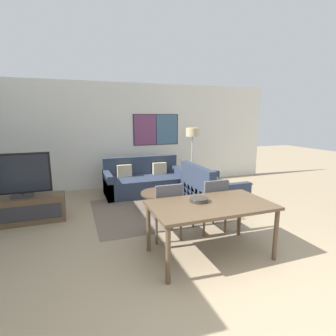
{
  "coord_description": "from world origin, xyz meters",
  "views": [
    {
      "loc": [
        -1.72,
        -1.99,
        1.91
      ],
      "look_at": [
        -0.05,
        2.61,
        0.95
      ],
      "focal_mm": 28.0,
      "sensor_mm": 36.0,
      "label": 1
    }
  ],
  "objects_px": {
    "television": "(20,176)",
    "sofa_main": "(144,182)",
    "coffee_table": "(161,196)",
    "floor_lamp": "(192,137)",
    "tv_console": "(24,210)",
    "dining_table": "(211,209)",
    "dining_chair_centre": "(212,203)",
    "dining_chair_left": "(166,208)",
    "fruit_bowl": "(199,199)",
    "sofa_side": "(210,192)"
  },
  "relations": [
    {
      "from": "television",
      "to": "sofa_main",
      "type": "bearing_deg",
      "value": 23.97
    },
    {
      "from": "coffee_table",
      "to": "floor_lamp",
      "type": "distance_m",
      "value": 2.14
    },
    {
      "from": "tv_console",
      "to": "sofa_main",
      "type": "distance_m",
      "value": 2.81
    },
    {
      "from": "dining_table",
      "to": "floor_lamp",
      "type": "distance_m",
      "value": 3.57
    },
    {
      "from": "dining_table",
      "to": "dining_chair_centre",
      "type": "height_order",
      "value": "dining_chair_centre"
    },
    {
      "from": "tv_console",
      "to": "dining_chair_left",
      "type": "relative_size",
      "value": 1.53
    },
    {
      "from": "tv_console",
      "to": "sofa_main",
      "type": "relative_size",
      "value": 0.71
    },
    {
      "from": "dining_chair_centre",
      "to": "fruit_bowl",
      "type": "bearing_deg",
      "value": -133.68
    },
    {
      "from": "coffee_table",
      "to": "tv_console",
      "type": "bearing_deg",
      "value": 175.5
    },
    {
      "from": "dining_table",
      "to": "fruit_bowl",
      "type": "height_order",
      "value": "fruit_bowl"
    },
    {
      "from": "coffee_table",
      "to": "floor_lamp",
      "type": "height_order",
      "value": "floor_lamp"
    },
    {
      "from": "television",
      "to": "dining_chair_left",
      "type": "bearing_deg",
      "value": -34.23
    },
    {
      "from": "coffee_table",
      "to": "floor_lamp",
      "type": "relative_size",
      "value": 0.51
    },
    {
      "from": "sofa_side",
      "to": "dining_chair_centre",
      "type": "bearing_deg",
      "value": 152.27
    },
    {
      "from": "dining_chair_centre",
      "to": "floor_lamp",
      "type": "xyz_separation_m",
      "value": [
        0.86,
        2.6,
        0.87
      ]
    },
    {
      "from": "tv_console",
      "to": "television",
      "type": "relative_size",
      "value": 1.38
    },
    {
      "from": "coffee_table",
      "to": "television",
      "type": "bearing_deg",
      "value": 175.49
    },
    {
      "from": "coffee_table",
      "to": "dining_table",
      "type": "relative_size",
      "value": 0.5
    },
    {
      "from": "tv_console",
      "to": "dining_table",
      "type": "distance_m",
      "value": 3.44
    },
    {
      "from": "sofa_side",
      "to": "dining_table",
      "type": "height_order",
      "value": "sofa_side"
    },
    {
      "from": "tv_console",
      "to": "dining_chair_left",
      "type": "xyz_separation_m",
      "value": [
        2.22,
        -1.51,
        0.27
      ]
    },
    {
      "from": "television",
      "to": "dining_table",
      "type": "bearing_deg",
      "value": -39.86
    },
    {
      "from": "fruit_bowl",
      "to": "floor_lamp",
      "type": "xyz_separation_m",
      "value": [
        1.37,
        3.14,
        0.59
      ]
    },
    {
      "from": "sofa_side",
      "to": "television",
      "type": "bearing_deg",
      "value": 86.2
    },
    {
      "from": "television",
      "to": "floor_lamp",
      "type": "bearing_deg",
      "value": 15.58
    },
    {
      "from": "tv_console",
      "to": "dining_table",
      "type": "relative_size",
      "value": 0.85
    },
    {
      "from": "dining_table",
      "to": "dining_chair_left",
      "type": "bearing_deg",
      "value": 120.57
    },
    {
      "from": "dining_chair_centre",
      "to": "sofa_main",
      "type": "bearing_deg",
      "value": 99.78
    },
    {
      "from": "floor_lamp",
      "to": "television",
      "type": "bearing_deg",
      "value": -164.42
    },
    {
      "from": "sofa_main",
      "to": "floor_lamp",
      "type": "bearing_deg",
      "value": -2.54
    },
    {
      "from": "television",
      "to": "sofa_side",
      "type": "bearing_deg",
      "value": -3.8
    },
    {
      "from": "fruit_bowl",
      "to": "television",
      "type": "bearing_deg",
      "value": 140.64
    },
    {
      "from": "dining_chair_left",
      "to": "floor_lamp",
      "type": "height_order",
      "value": "floor_lamp"
    },
    {
      "from": "fruit_bowl",
      "to": "coffee_table",
      "type": "bearing_deg",
      "value": 88.25
    },
    {
      "from": "dining_table",
      "to": "fruit_bowl",
      "type": "xyz_separation_m",
      "value": [
        -0.11,
        0.13,
        0.11
      ]
    },
    {
      "from": "sofa_main",
      "to": "dining_table",
      "type": "distance_m",
      "value": 3.35
    },
    {
      "from": "tv_console",
      "to": "coffee_table",
      "type": "height_order",
      "value": "tv_console"
    },
    {
      "from": "fruit_bowl",
      "to": "floor_lamp",
      "type": "bearing_deg",
      "value": 66.41
    },
    {
      "from": "sofa_main",
      "to": "dining_table",
      "type": "bearing_deg",
      "value": -89.01
    },
    {
      "from": "sofa_main",
      "to": "dining_table",
      "type": "height_order",
      "value": "sofa_main"
    },
    {
      "from": "sofa_main",
      "to": "dining_chair_left",
      "type": "xyz_separation_m",
      "value": [
        -0.34,
        -2.65,
        0.23
      ]
    },
    {
      "from": "dining_chair_centre",
      "to": "fruit_bowl",
      "type": "distance_m",
      "value": 0.8
    },
    {
      "from": "dining_chair_left",
      "to": "floor_lamp",
      "type": "relative_size",
      "value": 0.56
    },
    {
      "from": "sofa_main",
      "to": "floor_lamp",
      "type": "distance_m",
      "value": 1.71
    },
    {
      "from": "dining_chair_left",
      "to": "television",
      "type": "bearing_deg",
      "value": 145.77
    },
    {
      "from": "sofa_main",
      "to": "dining_table",
      "type": "xyz_separation_m",
      "value": [
        0.06,
        -3.33,
        0.4
      ]
    },
    {
      "from": "sofa_side",
      "to": "dining_chair_centre",
      "type": "relative_size",
      "value": 1.51
    },
    {
      "from": "sofa_main",
      "to": "coffee_table",
      "type": "xyz_separation_m",
      "value": [
        -0.0,
        -1.34,
        0.0
      ]
    },
    {
      "from": "tv_console",
      "to": "floor_lamp",
      "type": "bearing_deg",
      "value": 15.6
    },
    {
      "from": "dining_table",
      "to": "floor_lamp",
      "type": "xyz_separation_m",
      "value": [
        1.26,
        3.27,
        0.7
      ]
    }
  ]
}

